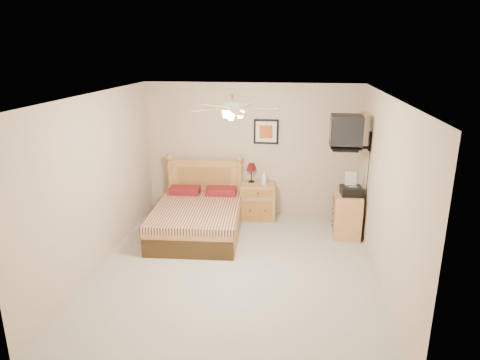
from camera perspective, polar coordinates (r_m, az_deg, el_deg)
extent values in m
plane|color=#A3A093|center=(6.38, -0.64, -11.74)|extent=(4.50, 4.50, 0.00)
cube|color=white|center=(5.62, -0.73, 11.18)|extent=(4.00, 4.50, 0.04)
cube|color=#C3AB90|center=(8.04, 1.54, 3.94)|extent=(4.00, 0.04, 2.50)
cube|color=#C3AB90|center=(3.84, -5.42, -11.43)|extent=(4.00, 0.04, 2.50)
cube|color=#C3AB90|center=(6.46, -18.54, -0.26)|extent=(0.04, 4.50, 2.50)
cube|color=#C3AB90|center=(5.96, 18.75, -1.72)|extent=(0.04, 4.50, 2.50)
cube|color=olive|center=(8.05, 2.37, -2.80)|extent=(0.67, 0.53, 0.68)
imported|color=silver|center=(7.86, 3.25, 0.32)|extent=(0.12, 0.12, 0.26)
cube|color=black|center=(7.92, 3.50, 6.46)|extent=(0.46, 0.04, 0.46)
cube|color=#C78947|center=(7.55, 14.07, -4.43)|extent=(0.46, 0.65, 0.75)
imported|color=#B7AE8F|center=(7.59, 13.65, -1.15)|extent=(0.27, 0.30, 0.02)
imported|color=tan|center=(7.58, 13.75, -1.01)|extent=(0.24, 0.30, 0.02)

